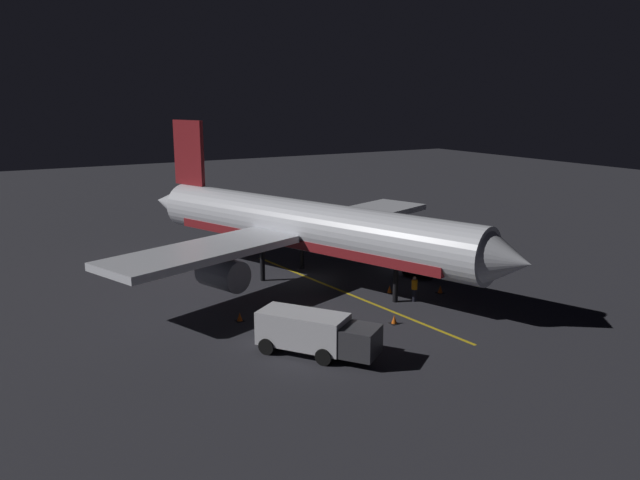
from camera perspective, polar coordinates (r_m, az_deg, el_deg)
The scene contains 10 objects.
ground_plane at distance 47.17m, azimuth -1.22°, elevation -3.79°, with size 180.00×180.00×0.20m, color #2C2C33.
apron_guide_stripe at distance 44.26m, azimuth 2.26°, elevation -4.79°, with size 0.24×23.79×0.01m, color gold.
airliner at distance 46.54m, azimuth -1.80°, elevation 1.19°, with size 30.95×34.49×11.57m.
baggage_truck at distance 33.53m, azimuth -0.56°, elevation -8.54°, with size 5.49×6.54×2.26m.
catering_truck at distance 49.93m, azimuth 10.26°, elevation -1.46°, with size 6.62×4.20×2.37m.
ground_crew_worker at distance 42.55m, azimuth 8.63°, elevation -4.43°, with size 0.40×0.40×1.74m.
traffic_cone_near_left at distance 38.96m, azimuth -7.36°, elevation -7.02°, with size 0.50×0.50×0.55m.
traffic_cone_near_right at distance 44.80m, azimuth 10.94°, elevation -4.48°, with size 0.50×0.50×0.55m.
traffic_cone_under_wing at distance 38.49m, azimuth 6.80°, elevation -7.26°, with size 0.50×0.50×0.55m.
traffic_cone_far at distance 44.28m, azimuth 6.38°, elevation -4.52°, with size 0.50×0.50×0.55m.
Camera 1 is at (21.75, 39.58, 13.49)m, focal length 34.99 mm.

